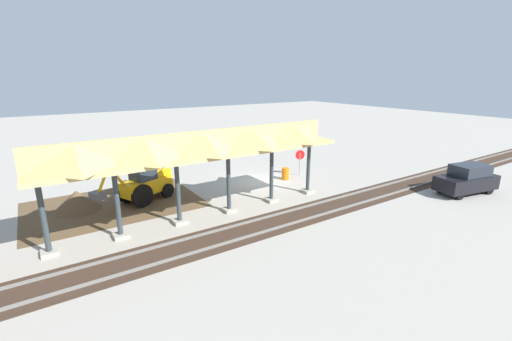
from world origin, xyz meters
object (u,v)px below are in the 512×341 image
(stop_sign, at_px, (300,157))
(backhoe, at_px, (144,182))
(distant_parked_car, at_px, (467,179))
(traffic_barrel, at_px, (285,174))

(stop_sign, height_order, backhoe, backhoe)
(backhoe, bearing_deg, stop_sign, 174.86)
(stop_sign, distance_m, distant_parked_car, 11.50)
(backhoe, relative_size, distant_parked_car, 1.17)
(stop_sign, xyz_separation_m, backhoe, (11.85, -1.07, -0.20))
(backhoe, bearing_deg, distant_parked_car, 150.22)
(stop_sign, xyz_separation_m, distant_parked_car, (-6.53, 9.45, -0.48))
(backhoe, xyz_separation_m, traffic_barrel, (-10.24, 1.29, -0.81))
(stop_sign, distance_m, traffic_barrel, 1.92)
(distant_parked_car, relative_size, traffic_barrel, 4.96)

